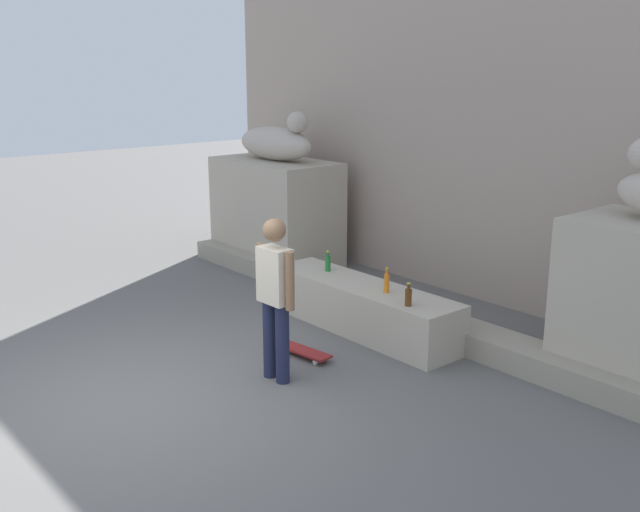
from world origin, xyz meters
TOP-DOWN VIEW (x-y plane):
  - ground_plane at (0.00, 0.00)m, footprint 40.00×40.00m
  - facade_wall at (0.00, 5.29)m, footprint 10.48×0.60m
  - pedestal_left at (-3.18, 4.08)m, footprint 2.10×1.16m
  - statue_reclining_left at (-3.14, 4.08)m, footprint 1.61×0.60m
  - ledge_block at (0.00, 2.96)m, footprint 2.70×0.68m
  - skater at (0.47, 1.33)m, footprint 0.54×0.23m
  - skateboard at (0.14, 1.90)m, footprint 0.82×0.30m
  - bottle_green at (-0.69, 3.02)m, footprint 0.07×0.07m
  - bottle_brown at (0.90, 2.79)m, footprint 0.07×0.07m
  - bottle_orange at (0.42, 2.95)m, footprint 0.06×0.06m
  - stair_step at (0.00, 3.48)m, footprint 8.46×0.50m

SIDE VIEW (x-z plane):
  - ground_plane at x=0.00m, z-range 0.00..0.00m
  - skateboard at x=0.14m, z-range 0.02..0.10m
  - stair_step at x=0.00m, z-range 0.00..0.27m
  - ledge_block at x=0.00m, z-range 0.00..0.58m
  - bottle_green at x=-0.69m, z-range 0.55..0.81m
  - bottle_brown at x=0.90m, z-range 0.55..0.81m
  - bottle_orange at x=0.42m, z-range 0.55..0.85m
  - pedestal_left at x=-3.18m, z-range 0.00..1.65m
  - skater at x=0.47m, z-range 0.09..1.76m
  - statue_reclining_left at x=-3.14m, z-range 1.54..2.32m
  - facade_wall at x=0.00m, z-range 0.00..5.21m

